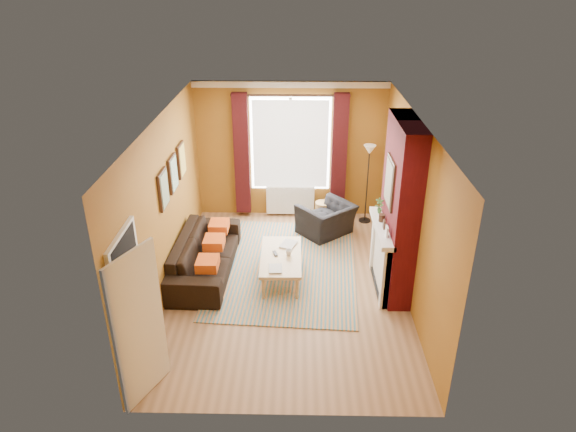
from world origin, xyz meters
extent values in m
plane|color=brown|center=(0.00, 0.00, 0.00)|extent=(5.50, 5.50, 0.00)
cube|color=#8F5D1B|center=(0.00, 2.75, 1.40)|extent=(3.80, 0.02, 2.80)
cube|color=#8F5D1B|center=(0.00, -2.75, 1.40)|extent=(3.80, 0.02, 2.80)
cube|color=#8F5D1B|center=(1.90, 0.00, 1.40)|extent=(0.02, 5.50, 2.80)
cube|color=#8F5D1B|center=(-1.90, 0.00, 1.40)|extent=(0.02, 5.50, 2.80)
cube|color=silver|center=(0.00, 0.00, 2.80)|extent=(3.80, 5.50, 0.01)
cube|color=#490A0F|center=(1.72, 0.00, 1.40)|extent=(0.35, 1.40, 2.80)
cube|color=silver|center=(1.53, 0.00, 0.55)|extent=(0.12, 1.30, 1.10)
cube|color=silver|center=(1.48, 0.00, 1.08)|extent=(0.22, 1.40, 0.08)
cube|color=silver|center=(1.51, -0.58, 0.52)|extent=(0.16, 0.14, 1.04)
cube|color=silver|center=(1.51, 0.58, 0.52)|extent=(0.16, 0.14, 1.04)
cube|color=black|center=(1.56, 0.00, 0.45)|extent=(0.06, 0.80, 0.90)
cube|color=black|center=(1.54, 0.00, 0.03)|extent=(0.20, 1.00, 0.06)
cube|color=silver|center=(1.49, -0.35, 1.20)|extent=(0.03, 0.12, 0.16)
cube|color=#321E13|center=(1.49, -0.10, 1.19)|extent=(0.03, 0.10, 0.14)
cylinder|color=#321E13|center=(1.49, 0.15, 1.18)|extent=(0.10, 0.10, 0.12)
cube|color=#321E13|center=(1.53, 0.00, 1.85)|extent=(0.03, 0.60, 0.75)
cube|color=#9F6F36|center=(1.51, 0.00, 1.85)|extent=(0.01, 0.52, 0.66)
cube|color=silver|center=(0.00, 2.71, 2.74)|extent=(3.80, 0.08, 0.12)
cube|color=white|center=(0.00, 2.72, 1.55)|extent=(1.60, 0.04, 1.90)
cube|color=silver|center=(0.00, 2.68, 1.55)|extent=(1.50, 0.02, 1.80)
cube|color=silver|center=(0.00, 2.70, 1.55)|extent=(0.06, 0.04, 1.90)
cube|color=#3A0D10|center=(-0.98, 2.63, 1.35)|extent=(0.30, 0.16, 2.50)
cube|color=#3A0D10|center=(0.98, 2.63, 1.35)|extent=(0.30, 0.16, 2.50)
cylinder|color=#321E13|center=(0.00, 2.63, 2.55)|extent=(2.30, 0.05, 0.05)
cube|color=silver|center=(0.00, 2.65, 0.35)|extent=(1.00, 0.10, 0.60)
cube|color=silver|center=(-0.45, 2.59, 0.35)|extent=(0.04, 0.03, 0.56)
cube|color=silver|center=(-0.34, 2.59, 0.35)|extent=(0.04, 0.03, 0.56)
cube|color=silver|center=(-0.23, 2.59, 0.35)|extent=(0.04, 0.03, 0.56)
cube|color=silver|center=(-0.12, 2.59, 0.35)|extent=(0.04, 0.03, 0.56)
cube|color=silver|center=(-0.01, 2.59, 0.35)|extent=(0.04, 0.03, 0.56)
cube|color=silver|center=(0.10, 2.59, 0.35)|extent=(0.04, 0.03, 0.56)
cube|color=silver|center=(0.21, 2.59, 0.35)|extent=(0.04, 0.03, 0.56)
cube|color=silver|center=(0.32, 2.59, 0.35)|extent=(0.04, 0.03, 0.56)
cube|color=silver|center=(0.43, 2.59, 0.35)|extent=(0.04, 0.03, 0.56)
cube|color=#321E13|center=(-1.87, -0.10, 1.75)|extent=(0.04, 0.44, 0.58)
cube|color=gold|center=(-1.84, -0.10, 1.75)|extent=(0.01, 0.38, 0.52)
cube|color=#321E13|center=(-1.87, 0.55, 1.75)|extent=(0.04, 0.44, 0.58)
cube|color=teal|center=(-1.84, 0.55, 1.75)|extent=(0.01, 0.38, 0.52)
cube|color=#321E13|center=(-1.87, 1.20, 1.75)|extent=(0.04, 0.44, 0.58)
cube|color=orange|center=(-1.84, 1.20, 1.75)|extent=(0.01, 0.38, 0.52)
cube|color=silver|center=(-1.88, -2.05, 1.00)|extent=(0.05, 0.94, 2.06)
cube|color=black|center=(-1.85, -2.05, 1.00)|extent=(0.02, 0.80, 1.98)
cube|color=silver|center=(-1.68, -2.41, 1.00)|extent=(0.37, 0.74, 1.98)
imported|color=#3E7232|center=(1.49, 0.45, 1.26)|extent=(0.14, 0.10, 0.27)
cube|color=#BE450F|center=(-1.27, -0.20, 0.52)|extent=(0.34, 0.40, 0.16)
cube|color=#BE450F|center=(-1.27, 0.50, 0.52)|extent=(0.34, 0.40, 0.16)
cube|color=#BE450F|center=(-1.27, 1.10, 0.52)|extent=(0.34, 0.40, 0.16)
cube|color=#306C85|center=(-0.06, 0.56, 0.01)|extent=(2.65, 3.53, 0.02)
imported|color=black|center=(-1.42, 0.40, 0.34)|extent=(0.98, 2.33, 0.67)
imported|color=black|center=(0.72, 1.82, 0.31)|extent=(1.28, 1.26, 0.63)
cube|color=tan|center=(-0.12, 0.20, 0.42)|extent=(0.68, 1.34, 0.06)
cylinder|color=tan|center=(-0.38, -0.41, 0.19)|extent=(0.06, 0.06, 0.39)
cylinder|color=tan|center=(0.16, -0.40, 0.19)|extent=(0.06, 0.06, 0.39)
cylinder|color=tan|center=(-0.39, 0.80, 0.19)|extent=(0.06, 0.06, 0.39)
cylinder|color=tan|center=(0.14, 0.80, 0.19)|extent=(0.06, 0.06, 0.39)
cylinder|color=#9E7944|center=(0.69, 2.40, 0.21)|extent=(0.36, 0.36, 0.42)
cylinder|color=black|center=(1.55, 2.40, 0.02)|extent=(0.26, 0.26, 0.03)
cylinder|color=black|center=(1.55, 2.40, 0.79)|extent=(0.03, 0.03, 1.51)
cone|color=beige|center=(1.55, 2.40, 1.55)|extent=(0.26, 0.26, 0.18)
imported|color=#999999|center=(-0.29, -0.24, 0.46)|extent=(0.22, 0.29, 0.03)
imported|color=#999999|center=(-0.11, 0.60, 0.46)|extent=(0.34, 0.39, 0.02)
imported|color=#999999|center=(0.01, 0.22, 0.49)|extent=(0.12, 0.12, 0.10)
cube|color=#29292C|center=(-0.21, 0.24, 0.46)|extent=(0.10, 0.17, 0.02)
camera|label=1|loc=(0.15, -7.16, 4.77)|focal=32.00mm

